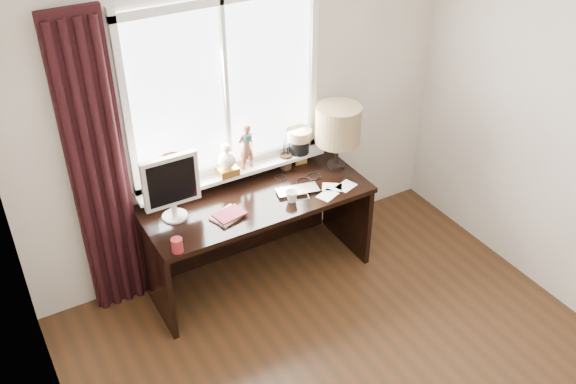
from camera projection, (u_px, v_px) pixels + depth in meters
ceiling at (455, 7)px, 2.56m from camera, size 3.50×4.00×0.00m
wall_back at (243, 107)px, 4.72m from camera, size 3.50×0.00×2.60m
laptop at (298, 190)px, 4.78m from camera, size 0.36×0.27×0.03m
mug at (292, 196)px, 4.65m from camera, size 0.13×0.13×0.09m
red_cup at (177, 245)px, 4.17m from camera, size 0.08×0.08×0.10m
window at (230, 113)px, 4.63m from camera, size 1.52×0.21×1.40m
curtain at (99, 175)px, 4.29m from camera, size 0.38×0.09×2.25m
desk at (251, 217)px, 4.93m from camera, size 1.70×0.70×0.75m
monitor at (171, 184)px, 4.36m from camera, size 0.40×0.18×0.49m
notebook_stack at (228, 215)px, 4.51m from camera, size 0.26×0.23×0.03m
brush_holder at (286, 161)px, 5.03m from camera, size 0.09×0.09×0.25m
icon_frame at (301, 157)px, 5.07m from camera, size 0.10×0.03×0.13m
table_lamp at (338, 125)px, 4.89m from camera, size 0.35×0.35×0.52m
loose_papers at (335, 189)px, 4.81m from camera, size 0.37×0.24×0.00m
desk_cables at (301, 179)px, 4.92m from camera, size 0.37×0.29×0.01m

